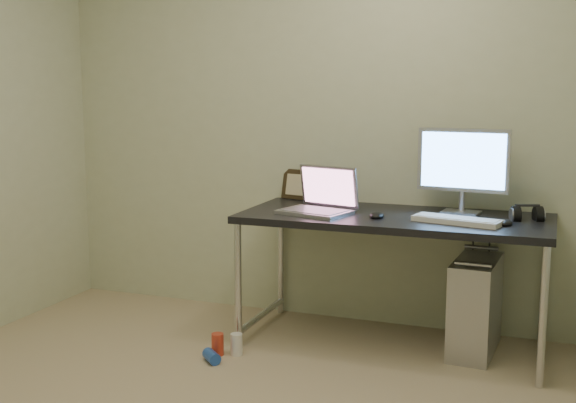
# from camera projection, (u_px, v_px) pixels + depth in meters

# --- Properties ---
(wall_back) EXTENTS (3.50, 0.02, 2.50)m
(wall_back) POSITION_uv_depth(u_px,v_px,m) (321.00, 120.00, 4.45)
(wall_back) COLOR beige
(wall_back) RESTS_ON ground
(desk) EXTENTS (1.69, 0.74, 0.75)m
(desk) POSITION_uv_depth(u_px,v_px,m) (394.00, 228.00, 4.01)
(desk) COLOR black
(desk) RESTS_ON ground
(tower_computer) EXTENTS (0.25, 0.52, 0.56)m
(tower_computer) POSITION_uv_depth(u_px,v_px,m) (475.00, 306.00, 3.96)
(tower_computer) COLOR #B2B2B7
(tower_computer) RESTS_ON ground
(cable_a) EXTENTS (0.01, 0.16, 0.69)m
(cable_a) POSITION_uv_depth(u_px,v_px,m) (473.00, 269.00, 4.21)
(cable_a) COLOR black
(cable_a) RESTS_ON ground
(cable_b) EXTENTS (0.02, 0.11, 0.71)m
(cable_b) POSITION_uv_depth(u_px,v_px,m) (488.00, 275.00, 4.16)
(cable_b) COLOR black
(cable_b) RESTS_ON ground
(can_red) EXTENTS (0.08, 0.08, 0.12)m
(can_red) POSITION_uv_depth(u_px,v_px,m) (218.00, 344.00, 3.94)
(can_red) COLOR red
(can_red) RESTS_ON ground
(can_white) EXTENTS (0.09, 0.09, 0.12)m
(can_white) POSITION_uv_depth(u_px,v_px,m) (236.00, 344.00, 3.94)
(can_white) COLOR white
(can_white) RESTS_ON ground
(can_blue) EXTENTS (0.13, 0.13, 0.06)m
(can_blue) POSITION_uv_depth(u_px,v_px,m) (212.00, 356.00, 3.84)
(can_blue) COLOR blue
(can_blue) RESTS_ON ground
(laptop) EXTENTS (0.44, 0.39, 0.26)m
(laptop) POSITION_uv_depth(u_px,v_px,m) (320.00, 202.00, 4.07)
(laptop) COLOR #B4B3BC
(laptop) RESTS_ON desk
(monitor) EXTENTS (0.51, 0.17, 0.48)m
(monitor) POSITION_uv_depth(u_px,v_px,m) (463.00, 164.00, 3.99)
(monitor) COLOR #B4B3BC
(monitor) RESTS_ON desk
(keyboard) EXTENTS (0.48, 0.25, 0.03)m
(keyboard) POSITION_uv_depth(u_px,v_px,m) (457.00, 220.00, 3.76)
(keyboard) COLOR silver
(keyboard) RESTS_ON desk
(mouse_right) EXTENTS (0.09, 0.11, 0.03)m
(mouse_right) POSITION_uv_depth(u_px,v_px,m) (506.00, 222.00, 3.70)
(mouse_right) COLOR black
(mouse_right) RESTS_ON desk
(mouse_left) EXTENTS (0.09, 0.13, 0.04)m
(mouse_left) POSITION_uv_depth(u_px,v_px,m) (377.00, 214.00, 3.91)
(mouse_left) COLOR black
(mouse_left) RESTS_ON desk
(headphones) EXTENTS (0.19, 0.11, 0.11)m
(headphones) POSITION_uv_depth(u_px,v_px,m) (527.00, 215.00, 3.83)
(headphones) COLOR black
(headphones) RESTS_ON desk
(picture_frame) EXTENTS (0.24, 0.12, 0.19)m
(picture_frame) POSITION_uv_depth(u_px,v_px,m) (299.00, 185.00, 4.53)
(picture_frame) COLOR black
(picture_frame) RESTS_ON desk
(webcam) EXTENTS (0.05, 0.04, 0.13)m
(webcam) POSITION_uv_depth(u_px,v_px,m) (338.00, 189.00, 4.36)
(webcam) COLOR silver
(webcam) RESTS_ON desk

